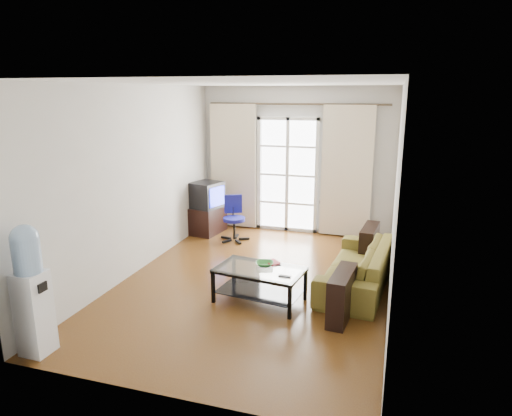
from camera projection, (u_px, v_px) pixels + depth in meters
The scene contains 20 objects.
floor at pixel (255, 282), 6.41m from camera, with size 5.20×5.20×0.00m, color brown.
ceiling at pixel (255, 83), 5.74m from camera, with size 5.20×5.20×0.00m, color white.
wall_back at pixel (296, 161), 8.48m from camera, with size 3.60×0.02×2.70m, color silver.
wall_front at pixel (160, 251), 3.67m from camera, with size 3.60×0.02×2.70m, color silver.
wall_left at pixel (136, 180), 6.58m from camera, with size 0.02×5.20×2.70m, color silver.
wall_right at pixel (396, 197), 5.56m from camera, with size 0.02×5.20×2.70m, color silver.
french_door at pixel (287, 175), 8.54m from camera, with size 1.16×0.06×2.15m.
curtain_rod at pixel (296, 104), 8.13m from camera, with size 0.04×0.04×3.30m, color #4C3F2D.
curtain_left at pixel (233, 167), 8.75m from camera, with size 0.90×0.07×2.35m, color beige.
curtain_right at pixel (347, 172), 8.14m from camera, with size 0.90×0.07×2.35m, color beige.
radiator at pixel (336, 218), 8.42m from camera, with size 0.64×0.12×0.64m, color gray.
sofa at pixel (358, 266), 6.23m from camera, with size 0.96×2.04×0.58m, color olive.
coffee_table at pixel (260, 280), 5.75m from camera, with size 1.16×0.77×0.44m.
bowl at pixel (265, 264), 5.80m from camera, with size 0.27×0.27×0.06m, color #2F8240.
book at pixel (267, 263), 5.87m from camera, with size 0.25×0.25×0.02m, color #9E2913.
remote at pixel (285, 276), 5.46m from camera, with size 0.16×0.04×0.02m, color black.
tv_stand at pixel (208, 220), 8.60m from camera, with size 0.46×0.69×0.51m, color black.
crt_tv at pixel (206, 195), 8.42m from camera, with size 0.62×0.63×0.48m.
task_chair at pixel (234, 227), 8.16m from camera, with size 0.72×0.72×0.80m.
water_cooler at pixel (31, 288), 4.51m from camera, with size 0.30×0.28×1.36m.
Camera 1 is at (1.75, -5.69, 2.60)m, focal length 32.00 mm.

